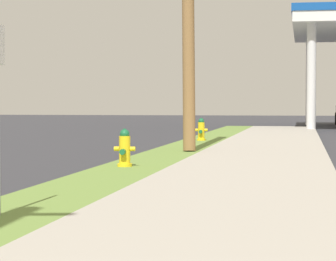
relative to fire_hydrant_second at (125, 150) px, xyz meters
The scene contains 2 objects.
fire_hydrant_second is the anchor object (origin of this frame).
fire_hydrant_third 10.44m from the fire_hydrant_second, 89.22° to the left, with size 0.42×0.37×0.74m.
Camera 1 is at (3.98, -0.90, 1.38)m, focal length 81.75 mm.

